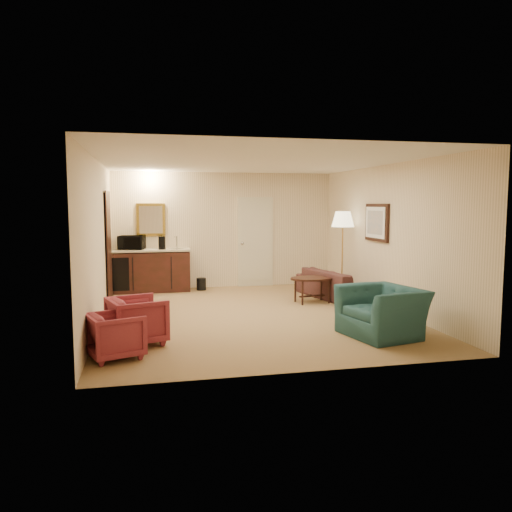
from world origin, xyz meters
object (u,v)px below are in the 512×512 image
Objects in this scene: teal_armchair at (382,303)px; rose_chair_far at (116,333)px; wetbar_cabinet at (152,270)px; waste_bin at (201,284)px; floor_lamp at (342,253)px; microwave at (132,241)px; sofa at (336,279)px; coffee_maker at (162,243)px; rose_chair_near at (137,318)px; coffee_table at (312,290)px.

rose_chair_far is at bearing -98.72° from teal_armchair.
wetbar_cabinet is 6.22× the size of waste_bin.
floor_lamp is 3.29× the size of microwave.
floor_lamp reaches higher than sofa.
coffee_maker is at bearing 180.00° from waste_bin.
coffee_table is at bearing -73.71° from rose_chair_near.
wetbar_cabinet is at bearing 143.14° from coffee_maker.
rose_chair_far is at bearing -108.52° from waste_bin.
coffee_maker is at bearing 146.17° from coffee_table.
teal_armchair is 5.33m from coffee_maker.
coffee_table is 3.03× the size of coffee_maker.
sofa is 0.71m from coffee_table.
rose_chair_near is 4.26m from microwave.
coffee_maker is (-3.63, 1.25, 0.18)m from floor_lamp.
sofa is 4.63m from rose_chair_near.
teal_armchair is at bearing -37.38° from microwave.
wetbar_cabinet is 2.61× the size of rose_chair_far.
floor_lamp is (0.66, 3.14, 0.40)m from teal_armchair.
wetbar_cabinet is 5.82× the size of coffee_maker.
sofa is 1.11× the size of floor_lamp.
waste_bin is at bearing 136.17° from coffee_table.
floor_lamp reaches higher than rose_chair_far.
rose_chair_near is (-3.44, 0.32, -0.12)m from teal_armchair.
coffee_maker is (0.64, -0.12, -0.04)m from microwave.
microwave reaches higher than wetbar_cabinet.
sofa is 0.62m from floor_lamp.
waste_bin is (1.56, 4.65, -0.18)m from rose_chair_far.
teal_armchair reaches higher than rose_chair_near.
coffee_table is (3.49, 2.79, -0.07)m from rose_chair_far.
rose_chair_near is at bearing -43.50° from rose_chair_far.
rose_chair_far is 2.23× the size of coffee_maker.
floor_lamp reaches higher than coffee_table.
wetbar_cabinet is 4.75m from rose_chair_far.
coffee_table is 4.03m from microwave.
teal_armchair is 3.85× the size of coffee_maker.
teal_armchair is at bearing -75.23° from coffee_maker.
wetbar_cabinet is 3.96m from sofa.
coffee_maker is (-2.97, 4.39, 0.59)m from teal_armchair.
rose_chair_far is (-0.25, -0.57, -0.04)m from rose_chair_near.
wetbar_cabinet is 4.09m from floor_lamp.
coffee_table is 1.23m from floor_lamp.
teal_armchair is at bearing -105.93° from rose_chair_far.
coffee_table is (2.99, -1.93, -0.21)m from wetbar_cabinet.
teal_armchair is 3.70m from rose_chair_far.
floor_lamp reaches higher than coffee_maker.
wetbar_cabinet reaches higher than rose_chair_far.
wetbar_cabinet is at bearing -25.93° from rose_chair_far.
teal_armchair is at bearing 158.80° from sofa.
microwave is (-0.17, 4.19, 0.74)m from rose_chair_near.
coffee_table is 3.44m from coffee_maker.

